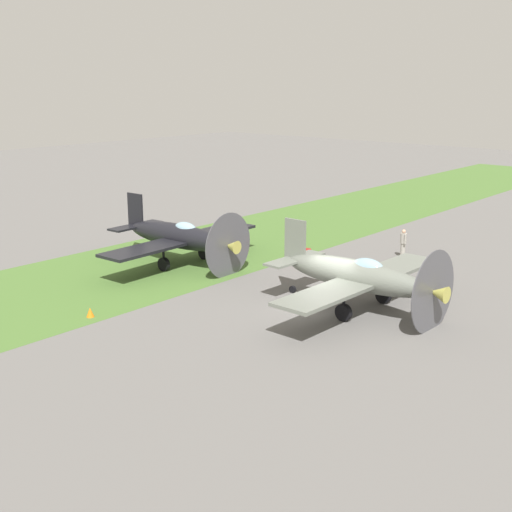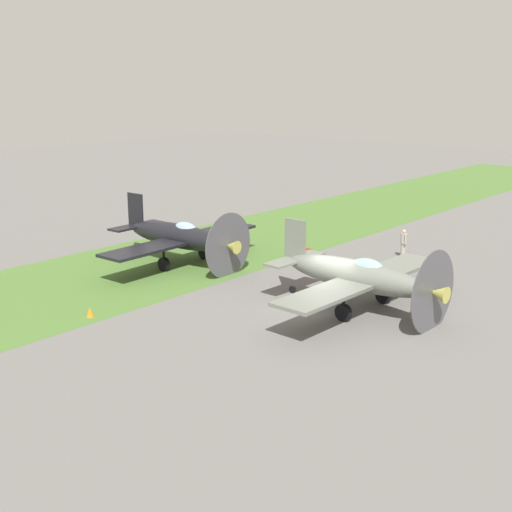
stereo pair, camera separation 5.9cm
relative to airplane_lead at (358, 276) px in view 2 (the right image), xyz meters
name	(u,v)px [view 2 (the right image)]	position (x,y,z in m)	size (l,w,h in m)	color
ground_plane	(318,310)	(1.24, -1.30, -1.65)	(160.00, 160.00, 0.00)	#605E5B
grass_verge	(149,265)	(1.24, -13.29, -1.65)	(120.00, 11.00, 0.01)	#476B2D
airplane_lead	(358,276)	(0.00, 0.00, 0.00)	(11.03, 8.76, 3.95)	slate
airplane_wingman	(179,236)	(-0.21, -12.19, -0.01)	(10.97, 8.71, 3.92)	black
ground_crew_chief	(403,243)	(-9.93, -3.08, -0.74)	(0.45, 0.51, 1.73)	#9E998E
fuel_drum	(306,257)	(-4.93, -6.60, -1.20)	(0.60, 0.60, 0.90)	maroon
runway_marker_cone	(90,312)	(8.67, -8.58, -1.43)	(0.36, 0.36, 0.44)	orange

